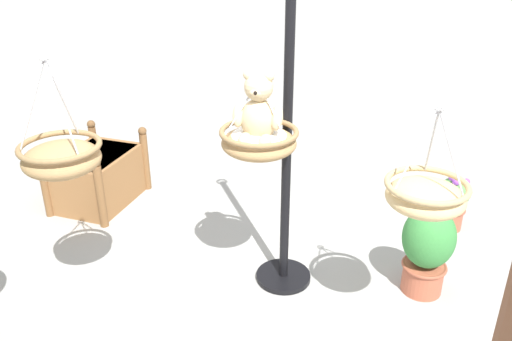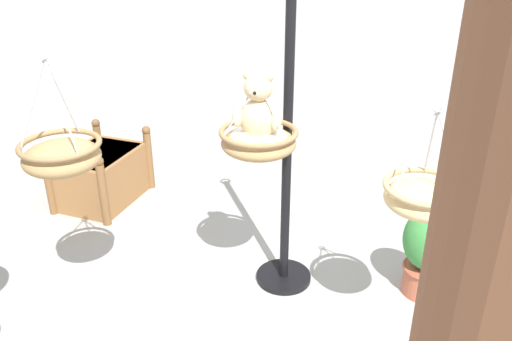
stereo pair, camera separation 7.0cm
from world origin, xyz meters
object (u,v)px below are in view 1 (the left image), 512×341
Objects in this scene: teddy_bear at (258,112)px; wooden_planter_box at (98,176)px; potted_plant_flowering_red at (427,248)px; hanging_basket_left_high at (426,195)px; potted_plant_bushy_green at (452,201)px; hanging_basket_with_teddy at (259,141)px; display_pole_central at (286,195)px; hanging_basket_right_low at (61,157)px.

teddy_bear is 2.54m from wooden_planter_box.
teddy_bear is 1.70m from potted_plant_flowering_red.
hanging_basket_left_high is 1.14× the size of potted_plant_bushy_green.
hanging_basket_with_teddy is at bearing 15.87° from potted_plant_flowering_red.
hanging_basket_left_high is at bearing 163.26° from hanging_basket_with_teddy.
teddy_bear is at bearing -15.60° from hanging_basket_left_high.
display_pole_central is at bearing -120.96° from hanging_basket_with_teddy.
potted_plant_flowering_red is at bearing -159.65° from hanging_basket_right_low.
potted_plant_flowering_red is 1.07m from potted_plant_bushy_green.
display_pole_central is 3.83× the size of hanging_basket_left_high.
teddy_bear is at bearing 61.23° from display_pole_central.
hanging_basket_with_teddy is 0.55× the size of wooden_planter_box.
display_pole_central reaches higher than hanging_basket_left_high.
wooden_planter_box is (2.07, -0.86, -0.48)m from display_pole_central.
hanging_basket_with_teddy reaches higher than wooden_planter_box.
hanging_basket_right_low is 1.02× the size of potted_plant_flowering_red.
teddy_bear is (0.15, 0.27, 0.73)m from display_pole_central.
hanging_basket_right_low reaches higher than potted_plant_flowering_red.
potted_plant_flowering_red is at bearing 166.37° from wooden_planter_box.
potted_plant_flowering_red is at bearing -164.13° from hanging_basket_with_teddy.
hanging_basket_left_high is 0.87× the size of hanging_basket_right_low.
hanging_basket_with_teddy reaches higher than potted_plant_flowering_red.
hanging_basket_left_high reaches higher than potted_plant_flowering_red.
wooden_planter_box is at bearing -25.63° from hanging_basket_left_high.
teddy_bear is 0.50× the size of wooden_planter_box.
hanging_basket_left_high is at bearing 164.40° from teddy_bear.
hanging_basket_left_high is 1.05m from potted_plant_flowering_red.
hanging_basket_with_teddy is at bearing 41.79° from potted_plant_bushy_green.
teddy_bear is 0.86× the size of potted_plant_bushy_green.
hanging_basket_right_low reaches higher than wooden_planter_box.
display_pole_central is 1.16m from hanging_basket_left_high.
potted_plant_bushy_green is (-0.30, -1.02, -0.11)m from potted_plant_flowering_red.
teddy_bear reaches higher than hanging_basket_with_teddy.
display_pole_central is 1.15m from potted_plant_flowering_red.
display_pole_central is at bearing 39.00° from potted_plant_bushy_green.
wooden_planter_box is 3.24m from potted_plant_flowering_red.
hanging_basket_with_teddy reaches higher than potted_plant_bushy_green.
display_pole_central is 3.32× the size of hanging_basket_right_low.
potted_plant_bushy_green is at bearing -141.00° from display_pole_central.
hanging_basket_left_high is (-1.07, 0.30, -0.32)m from teddy_bear.
teddy_bear is at bearing 16.87° from potted_plant_flowering_red.
wooden_planter_box is at bearing -30.64° from teddy_bear.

